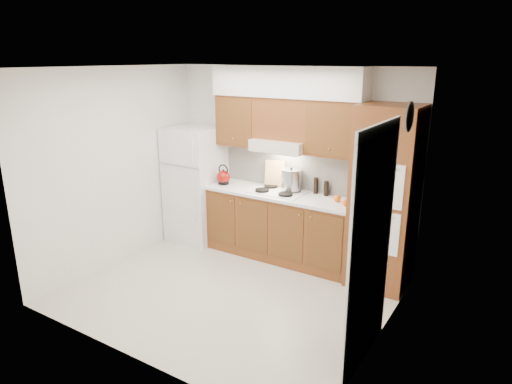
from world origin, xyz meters
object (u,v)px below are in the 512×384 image
fridge (196,184)px  oven_cabinet (385,198)px  stock_pot (291,180)px  kettle (223,177)px

fridge → oven_cabinet: size_ratio=0.78×
oven_cabinet → stock_pot: (-1.32, 0.14, 0.01)m
fridge → kettle: fridge is taller
fridge → kettle: (0.52, -0.01, 0.19)m
fridge → oven_cabinet: 2.86m
oven_cabinet → kettle: 2.32m
fridge → oven_cabinet: oven_cabinet is taller
fridge → stock_pot: 1.55m
kettle → fridge: bearing=-158.2°
kettle → stock_pot: stock_pot is taller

